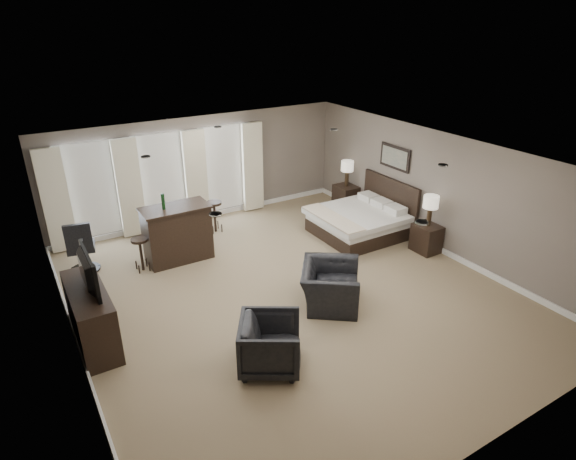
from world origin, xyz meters
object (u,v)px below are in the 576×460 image
nightstand_near (426,238)px  lamp_near (430,211)px  dresser (91,316)px  bar_stool_right (215,217)px  bar_stool_left (141,254)px  nightstand_far (346,198)px  armchair_near (330,279)px  armchair_far (270,342)px  bed (354,212)px  lamp_far (347,174)px  tv (85,286)px  desk_chair (81,246)px  bar_counter (177,233)px

nightstand_near → lamp_near: size_ratio=0.92×
dresser → nightstand_near: bearing=-3.7°
nightstand_near → lamp_near: 0.65m
bar_stool_right → bar_stool_left: bearing=-154.2°
nightstand_near → lamp_near: (0.00, 0.00, 0.65)m
dresser → lamp_near: bearing=-3.7°
nightstand_far → armchair_near: bearing=-130.9°
armchair_near → bar_stool_right: bearing=44.7°
bar_stool_right → nightstand_far: bearing=-7.6°
armchair_far → lamp_near: bearing=-40.3°
bed → armchair_near: 2.98m
nightstand_near → lamp_far: bearing=90.0°
armchair_near → lamp_far: bearing=-3.6°
tv → desk_chair: desk_chair is taller
bar_counter → bar_stool_right: bar_counter is taller
lamp_near → armchair_far: bearing=-162.1°
armchair_far → bar_counter: bar_counter is taller
nightstand_far → bar_counter: size_ratio=0.47×
desk_chair → tv: bearing=93.3°
tv → lamp_far: bearing=-70.5°
lamp_far → armchair_near: lamp_far is taller
nightstand_near → tv: 6.97m
bar_stool_left → bar_stool_right: size_ratio=0.93×
nightstand_far → lamp_far: bearing=0.0°
dresser → bar_counter: bearing=43.4°
tv → bed: bearing=-80.5°
tv → armchair_near: (3.87, -1.05, -0.53)m
nightstand_near → tv: size_ratio=0.58×
bed → armchair_near: bearing=-136.3°
lamp_near → nightstand_near: bearing=0.0°
armchair_near → bed: bearing=-8.9°
nightstand_far → dresser: 7.34m
desk_chair → bar_stool_left: bearing=160.3°
lamp_far → bar_counter: lamp_far is taller
armchair_far → bar_stool_left: 4.02m
lamp_far → bar_stool_left: lamp_far is taller
armchair_near → bar_stool_right: armchair_near is taller
tv → bar_stool_left: size_ratio=1.51×
dresser → armchair_near: bearing=-15.2°
armchair_far → tv: bearing=78.6°
bar_counter → lamp_near: bearing=-27.2°
lamp_near → tv: 6.93m
nightstand_far → bar_stool_right: (-3.56, 0.48, 0.05)m
lamp_near → bar_stool_left: (-5.60, 2.39, -0.61)m
dresser → tv: bearing=0.0°
nightstand_near → bar_stool_left: bar_stool_left is taller
nightstand_near → dresser: dresser is taller
nightstand_far → nightstand_near: bearing=-90.0°
dresser → desk_chair: size_ratio=1.46×
lamp_near → dresser: size_ratio=0.41×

